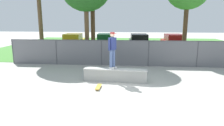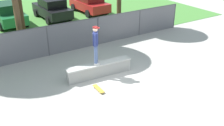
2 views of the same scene
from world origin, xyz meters
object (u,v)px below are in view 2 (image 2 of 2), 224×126
at_px(car_green, 8,14).
at_px(skateboarder, 96,44).
at_px(car_black, 52,9).
at_px(skateboard, 99,89).
at_px(concrete_ledge, 99,70).
at_px(car_red, 90,3).

bearing_deg(car_green, skateboarder, -81.55).
bearing_deg(car_black, skateboarder, -99.59).
bearing_deg(car_black, skateboard, -101.28).
distance_m(concrete_ledge, car_black, 10.58).
bearing_deg(car_red, car_black, -178.93).
relative_size(car_green, car_red, 1.00).
xyz_separation_m(concrete_ledge, car_black, (1.62, 10.44, 0.51)).
bearing_deg(concrete_ledge, skateboard, -121.09).
distance_m(skateboard, car_green, 11.92).
bearing_deg(car_green, car_black, -4.52).
distance_m(skateboarder, car_red, 11.74).
bearing_deg(car_red, concrete_ledge, -115.64).
xyz_separation_m(skateboarder, skateboard, (-0.55, -1.16, -1.61)).
height_order(car_black, car_red, same).
height_order(skateboard, car_green, car_green).
height_order(concrete_ledge, car_black, car_black).
relative_size(skateboarder, car_red, 0.43).
bearing_deg(car_black, car_green, 175.48).
relative_size(concrete_ledge, skateboard, 4.05).
xyz_separation_m(skateboard, car_black, (2.31, 11.59, 0.77)).
bearing_deg(skateboarder, car_black, 80.41).
distance_m(car_black, car_red, 3.42).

